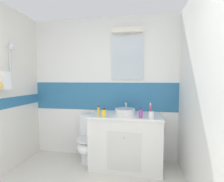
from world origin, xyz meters
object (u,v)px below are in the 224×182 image
(soap_dispenser, at_px, (141,114))
(toothpaste_tube_upright, at_px, (99,111))
(lotion_bottle_short, at_px, (104,113))
(toilet, at_px, (89,140))
(sink_basin, at_px, (125,111))
(toothbrush_cup, at_px, (151,114))

(soap_dispenser, relative_size, toothpaste_tube_upright, 0.99)
(lotion_bottle_short, bearing_deg, toilet, 139.35)
(lotion_bottle_short, bearing_deg, sink_basin, 42.02)
(toilet, bearing_deg, toothpaste_tube_upright, -46.51)
(toothbrush_cup, bearing_deg, soap_dispenser, 176.51)
(toilet, distance_m, toothpaste_tube_upright, 0.66)
(toothbrush_cup, bearing_deg, lotion_bottle_short, -178.33)
(toothpaste_tube_upright, bearing_deg, lotion_bottle_short, -18.61)
(toilet, bearing_deg, soap_dispenser, -16.33)
(toothpaste_tube_upright, bearing_deg, sink_basin, 31.40)
(toilet, height_order, toothpaste_tube_upright, toothpaste_tube_upright)
(soap_dispenser, height_order, lotion_bottle_short, soap_dispenser)
(toothbrush_cup, xyz_separation_m, lotion_bottle_short, (-0.68, -0.02, -0.00))
(toothbrush_cup, height_order, lotion_bottle_short, toothbrush_cup)
(toilet, xyz_separation_m, toothbrush_cup, (1.01, -0.26, 0.54))
(soap_dispenser, bearing_deg, toothbrush_cup, -3.49)
(sink_basin, distance_m, toilet, 0.82)
(toilet, height_order, lotion_bottle_short, lotion_bottle_short)
(toilet, relative_size, toothbrush_cup, 3.57)
(toilet, xyz_separation_m, toothpaste_tube_upright, (0.24, -0.25, 0.56))
(soap_dispenser, distance_m, toothpaste_tube_upright, 0.63)
(sink_basin, height_order, toothpaste_tube_upright, sink_basin)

